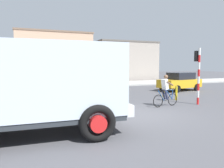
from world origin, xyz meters
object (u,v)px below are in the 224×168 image
Objects in this scene: truck_foreground at (39,83)px; car_white_mid at (90,81)px; pedestrian_near_kerb at (33,83)px; cyclist at (166,91)px; bollard_near at (176,93)px; bollard_far at (164,91)px; car_red_near at (180,81)px; traffic_light_pole at (198,68)px.

car_white_mid is at bearing 66.86° from truck_foreground.
car_white_mid is 4.74m from pedestrian_near_kerb.
cyclist is 8.73m from car_white_mid.
bollard_near is at bearing 25.69° from truck_foreground.
bollard_far is at bearing 90.00° from bollard_near.
bollard_far is (8.53, 5.50, -1.22)m from truck_foreground.
bollard_far is (-3.60, -2.74, -0.37)m from car_red_near.
car_red_near is at bearing 59.13° from traffic_light_pole.
traffic_light_pole is at bearing 15.58° from truck_foreground.
car_red_near is (5.56, 5.72, -0.05)m from cyclist.
pedestrian_near_kerb is (-8.67, 8.40, -1.22)m from traffic_light_pole.
car_red_near is 4.73× the size of bollard_near.
bollard_far is at bearing 92.22° from traffic_light_pole.
car_red_near is 12.43m from pedestrian_near_kerb.
car_red_near reaches higher than bollard_far.
car_red_near is (12.14, 8.24, -0.85)m from truck_foreground.
traffic_light_pole reaches higher than car_red_near.
traffic_light_pole is at bearing -85.94° from bollard_near.
traffic_light_pole is 6.91m from car_red_near.
bollard_far is at bearing -142.77° from car_red_near.
cyclist is at bearing -123.24° from bollard_far.
pedestrian_near_kerb reaches higher than bollard_far.
truck_foreground is 6.11× the size of bollard_near.
pedestrian_near_kerb is (-0.02, 10.82, -0.82)m from truck_foreground.
bollard_far is at bearing -31.84° from pedestrian_near_kerb.
traffic_light_pole is (8.65, 2.41, 0.40)m from truck_foreground.
pedestrian_near_kerb reaches higher than bollard_near.
car_red_near is 4.54m from bollard_far.
car_white_mid is 6.74m from bollard_far.
bollard_near is (8.53, 4.10, -1.22)m from truck_foreground.
cyclist is 1.91× the size of bollard_far.
truck_foreground reaches higher than pedestrian_near_kerb.
traffic_light_pole reaches higher than bollard_far.
cyclist is 1.91× the size of bollard_near.
pedestrian_near_kerb is at bearing 90.09° from truck_foreground.
traffic_light_pole reaches higher than pedestrian_near_kerb.
truck_foreground is at bearing -147.18° from bollard_far.
truck_foreground is 6.11× the size of bollard_far.
bollard_near is at bearing -90.00° from bollard_far.
truck_foreground is at bearing -154.31° from bollard_near.
truck_foreground reaches higher than car_white_mid.
truck_foreground is 10.23m from bollard_far.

